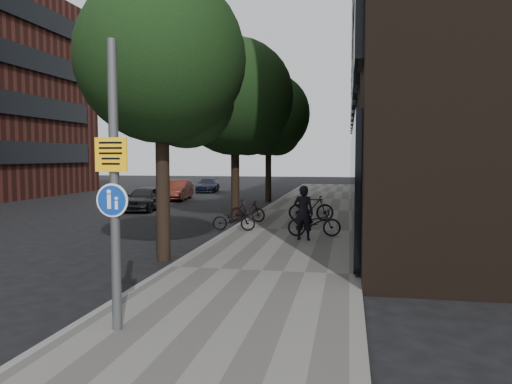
% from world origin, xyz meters
% --- Properties ---
extents(ground, '(120.00, 120.00, 0.00)m').
position_xyz_m(ground, '(0.00, 0.00, 0.00)').
color(ground, black).
rests_on(ground, ground).
extents(sidewalk, '(4.50, 60.00, 0.12)m').
position_xyz_m(sidewalk, '(0.25, 10.00, 0.06)').
color(sidewalk, slate).
rests_on(sidewalk, ground).
extents(curb_edge, '(0.15, 60.00, 0.13)m').
position_xyz_m(curb_edge, '(-2.00, 10.00, 0.07)').
color(curb_edge, slate).
rests_on(curb_edge, ground).
extents(building_right_dark_brick, '(12.00, 40.00, 18.00)m').
position_xyz_m(building_right_dark_brick, '(8.50, 22.00, 9.00)').
color(building_right_dark_brick, black).
rests_on(building_right_dark_brick, ground).
extents(street_tree_near, '(4.40, 4.40, 7.50)m').
position_xyz_m(street_tree_near, '(-2.53, 4.64, 5.11)').
color(street_tree_near, black).
rests_on(street_tree_near, ground).
extents(street_tree_mid, '(5.00, 5.00, 7.80)m').
position_xyz_m(street_tree_mid, '(-2.53, 13.14, 5.11)').
color(street_tree_mid, black).
rests_on(street_tree_mid, ground).
extents(street_tree_far, '(5.00, 5.00, 7.80)m').
position_xyz_m(street_tree_far, '(-2.53, 22.14, 5.11)').
color(street_tree_far, black).
rests_on(street_tree_far, ground).
extents(signpost, '(0.51, 0.15, 4.37)m').
position_xyz_m(signpost, '(-1.25, -0.97, 2.33)').
color(signpost, '#595B5E').
rests_on(signpost, sidewalk).
extents(pedestrian, '(0.68, 0.48, 1.74)m').
position_xyz_m(pedestrian, '(0.82, 7.75, 0.99)').
color(pedestrian, black).
rests_on(pedestrian, sidewalk).
extents(parked_bike_facade_near, '(1.82, 0.86, 0.92)m').
position_xyz_m(parked_bike_facade_near, '(1.11, 8.54, 0.58)').
color(parked_bike_facade_near, black).
rests_on(parked_bike_facade_near, sidewalk).
extents(parked_bike_facade_far, '(1.88, 0.72, 1.10)m').
position_xyz_m(parked_bike_facade_far, '(0.72, 12.36, 0.67)').
color(parked_bike_facade_far, black).
rests_on(parked_bike_facade_far, sidewalk).
extents(parked_bike_curb_near, '(1.56, 0.65, 0.80)m').
position_xyz_m(parked_bike_curb_near, '(-1.80, 9.30, 0.52)').
color(parked_bike_curb_near, black).
rests_on(parked_bike_curb_near, sidewalk).
extents(parked_bike_curb_far, '(1.54, 0.65, 0.90)m').
position_xyz_m(parked_bike_curb_far, '(-1.80, 11.74, 0.57)').
color(parked_bike_curb_far, black).
rests_on(parked_bike_curb_far, sidewalk).
extents(parked_car_near, '(1.71, 3.76, 1.25)m').
position_xyz_m(parked_car_near, '(-8.03, 16.01, 0.63)').
color(parked_car_near, black).
rests_on(parked_car_near, ground).
extents(parked_car_mid, '(1.73, 3.94, 1.26)m').
position_xyz_m(parked_car_mid, '(-8.48, 22.18, 0.63)').
color(parked_car_mid, maroon).
rests_on(parked_car_mid, ground).
extents(parked_car_far, '(1.97, 3.87, 1.07)m').
position_xyz_m(parked_car_far, '(-8.57, 29.43, 0.54)').
color(parked_car_far, '#1A1E2F').
rests_on(parked_car_far, ground).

